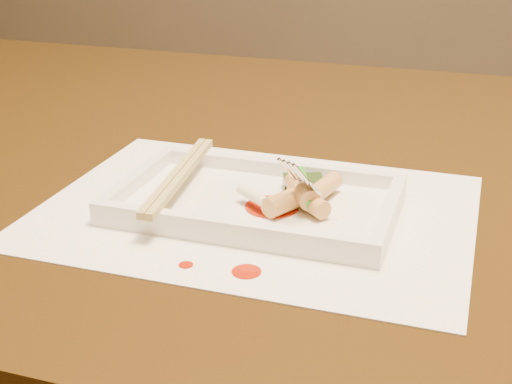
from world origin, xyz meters
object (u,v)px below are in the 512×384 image
(plate_base, at_px, (256,206))
(chopstick_a, at_px, (175,174))
(table, at_px, (267,226))
(placemat, at_px, (256,210))
(fork, at_px, (337,128))

(plate_base, relative_size, chopstick_a, 1.33)
(chopstick_a, bearing_deg, table, 76.79)
(table, xyz_separation_m, chopstick_a, (-0.04, -0.17, 0.13))
(placemat, xyz_separation_m, fork, (0.07, 0.02, 0.08))
(table, bearing_deg, fork, -53.59)
(chopstick_a, bearing_deg, plate_base, 0.00)
(placemat, bearing_deg, chopstick_a, 180.00)
(chopstick_a, bearing_deg, fork, 6.75)
(plate_base, bearing_deg, placemat, 0.00)
(placemat, bearing_deg, plate_base, 0.00)
(placemat, xyz_separation_m, plate_base, (0.00, 0.00, 0.00))
(plate_base, bearing_deg, chopstick_a, 180.00)
(table, xyz_separation_m, placemat, (0.04, -0.17, 0.10))
(plate_base, xyz_separation_m, chopstick_a, (-0.08, 0.00, 0.02))
(placemat, distance_m, fork, 0.11)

